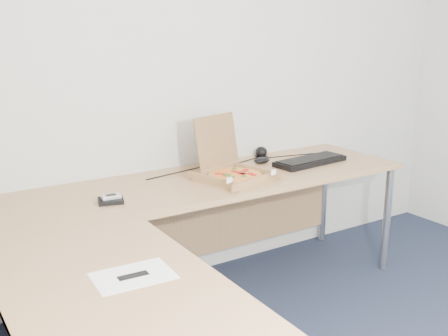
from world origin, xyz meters
TOP-DOWN VIEW (x-y plane):
  - desk at (-0.82, 0.97)m, footprint 2.50×2.20m
  - pizza_box at (-0.36, 1.33)m, footprint 0.33×0.39m
  - drinking_glass at (-0.19, 1.68)m, footprint 0.07×0.07m
  - keyboard at (0.25, 1.37)m, footprint 0.51×0.22m
  - mouse at (-0.00, 1.53)m, footprint 0.12×0.10m
  - wallet at (-1.09, 1.31)m, footprint 0.14×0.13m
  - phone at (-1.09, 1.31)m, footprint 0.10×0.06m
  - paper_sheet at (-1.32, 0.51)m, footprint 0.28×0.21m
  - dome_speaker at (0.10, 1.68)m, footprint 0.09×0.09m
  - cable_bundle at (-0.16, 1.60)m, footprint 0.63×0.13m

SIDE VIEW (x-z plane):
  - desk at x=-0.82m, z-range 0.34..1.07m
  - paper_sheet at x=-1.32m, z-range 0.73..0.73m
  - cable_bundle at x=-0.16m, z-range 0.73..0.74m
  - wallet at x=-1.09m, z-range 0.73..0.75m
  - keyboard at x=0.25m, z-range 0.73..0.76m
  - mouse at x=0.00m, z-range 0.73..0.77m
  - phone at x=-1.09m, z-range 0.75..0.77m
  - dome_speaker at x=0.10m, z-range 0.73..0.80m
  - pizza_box at x=-0.36m, z-range 0.60..0.94m
  - drinking_glass at x=-0.19m, z-range 0.73..0.85m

